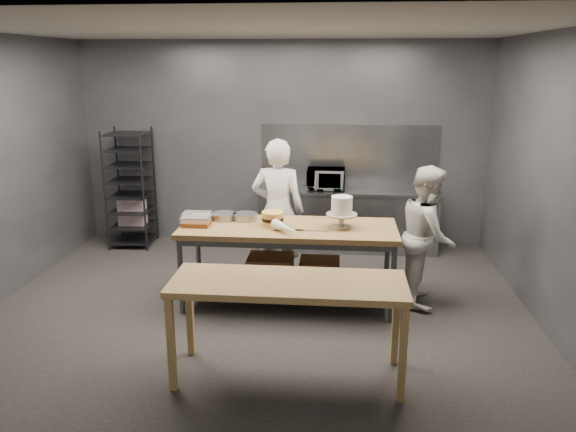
{
  "coord_description": "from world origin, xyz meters",
  "views": [
    {
      "loc": [
        0.85,
        -5.79,
        2.68
      ],
      "look_at": [
        0.31,
        0.12,
        1.05
      ],
      "focal_mm": 35.0,
      "sensor_mm": 36.0,
      "label": 1
    }
  ],
  "objects_px": {
    "chef_behind": "(278,211)",
    "microwave": "(326,179)",
    "near_counter": "(288,290)",
    "layer_cake": "(273,219)",
    "frosted_cake_stand": "(342,208)",
    "speed_rack": "(131,189)",
    "chef_right": "(428,235)",
    "work_table": "(290,255)"
  },
  "relations": [
    {
      "from": "work_table",
      "to": "microwave",
      "type": "xyz_separation_m",
      "value": [
        0.35,
        2.01,
        0.48
      ]
    },
    {
      "from": "work_table",
      "to": "chef_right",
      "type": "xyz_separation_m",
      "value": [
        1.55,
        0.19,
        0.22
      ]
    },
    {
      "from": "speed_rack",
      "to": "microwave",
      "type": "height_order",
      "value": "speed_rack"
    },
    {
      "from": "speed_rack",
      "to": "layer_cake",
      "type": "height_order",
      "value": "speed_rack"
    },
    {
      "from": "speed_rack",
      "to": "microwave",
      "type": "xyz_separation_m",
      "value": [
        2.89,
        0.08,
        0.19
      ]
    },
    {
      "from": "near_counter",
      "to": "microwave",
      "type": "xyz_separation_m",
      "value": [
        0.22,
        3.57,
        0.24
      ]
    },
    {
      "from": "speed_rack",
      "to": "chef_right",
      "type": "height_order",
      "value": "speed_rack"
    },
    {
      "from": "near_counter",
      "to": "layer_cake",
      "type": "bearing_deg",
      "value": 101.43
    },
    {
      "from": "chef_behind",
      "to": "microwave",
      "type": "xyz_separation_m",
      "value": [
        0.56,
        1.3,
        0.15
      ]
    },
    {
      "from": "work_table",
      "to": "chef_behind",
      "type": "relative_size",
      "value": 1.33
    },
    {
      "from": "near_counter",
      "to": "speed_rack",
      "type": "height_order",
      "value": "speed_rack"
    },
    {
      "from": "chef_behind",
      "to": "layer_cake",
      "type": "height_order",
      "value": "chef_behind"
    },
    {
      "from": "speed_rack",
      "to": "frosted_cake_stand",
      "type": "relative_size",
      "value": 4.95
    },
    {
      "from": "speed_rack",
      "to": "chef_right",
      "type": "distance_m",
      "value": 4.44
    },
    {
      "from": "layer_cake",
      "to": "near_counter",
      "type": "bearing_deg",
      "value": -78.57
    },
    {
      "from": "work_table",
      "to": "near_counter",
      "type": "relative_size",
      "value": 1.2
    },
    {
      "from": "speed_rack",
      "to": "chef_behind",
      "type": "xyz_separation_m",
      "value": [
        2.33,
        -1.22,
        0.05
      ]
    },
    {
      "from": "chef_behind",
      "to": "microwave",
      "type": "distance_m",
      "value": 1.42
    },
    {
      "from": "chef_behind",
      "to": "chef_right",
      "type": "relative_size",
      "value": 1.13
    },
    {
      "from": "microwave",
      "to": "chef_behind",
      "type": "bearing_deg",
      "value": -113.24
    },
    {
      "from": "frosted_cake_stand",
      "to": "chef_behind",
      "type": "bearing_deg",
      "value": 137.45
    },
    {
      "from": "speed_rack",
      "to": "frosted_cake_stand",
      "type": "bearing_deg",
      "value": -31.88
    },
    {
      "from": "chef_behind",
      "to": "chef_right",
      "type": "distance_m",
      "value": 1.83
    },
    {
      "from": "near_counter",
      "to": "layer_cake",
      "type": "distance_m",
      "value": 1.6
    },
    {
      "from": "speed_rack",
      "to": "near_counter",
      "type": "bearing_deg",
      "value": -52.58
    },
    {
      "from": "near_counter",
      "to": "frosted_cake_stand",
      "type": "height_order",
      "value": "frosted_cake_stand"
    },
    {
      "from": "speed_rack",
      "to": "frosted_cake_stand",
      "type": "xyz_separation_m",
      "value": [
        3.12,
        -1.94,
        0.28
      ]
    },
    {
      "from": "microwave",
      "to": "layer_cake",
      "type": "distance_m",
      "value": 2.09
    },
    {
      "from": "work_table",
      "to": "microwave",
      "type": "bearing_deg",
      "value": 80.11
    },
    {
      "from": "chef_right",
      "to": "layer_cake",
      "type": "bearing_deg",
      "value": 102.43
    },
    {
      "from": "chef_behind",
      "to": "frosted_cake_stand",
      "type": "distance_m",
      "value": 1.09
    },
    {
      "from": "chef_right",
      "to": "near_counter",
      "type": "bearing_deg",
      "value": 146.95
    },
    {
      "from": "chef_behind",
      "to": "near_counter",
      "type": "bearing_deg",
      "value": 103.47
    },
    {
      "from": "microwave",
      "to": "frosted_cake_stand",
      "type": "bearing_deg",
      "value": -83.68
    },
    {
      "from": "work_table",
      "to": "near_counter",
      "type": "bearing_deg",
      "value": -85.36
    },
    {
      "from": "frosted_cake_stand",
      "to": "layer_cake",
      "type": "bearing_deg",
      "value": 179.71
    },
    {
      "from": "near_counter",
      "to": "layer_cake",
      "type": "relative_size",
      "value": 8.2
    },
    {
      "from": "near_counter",
      "to": "layer_cake",
      "type": "height_order",
      "value": "layer_cake"
    },
    {
      "from": "near_counter",
      "to": "chef_right",
      "type": "distance_m",
      "value": 2.26
    },
    {
      "from": "chef_behind",
      "to": "microwave",
      "type": "relative_size",
      "value": 3.32
    },
    {
      "from": "speed_rack",
      "to": "layer_cake",
      "type": "relative_size",
      "value": 7.18
    },
    {
      "from": "chef_right",
      "to": "frosted_cake_stand",
      "type": "bearing_deg",
      "value": 107.58
    }
  ]
}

